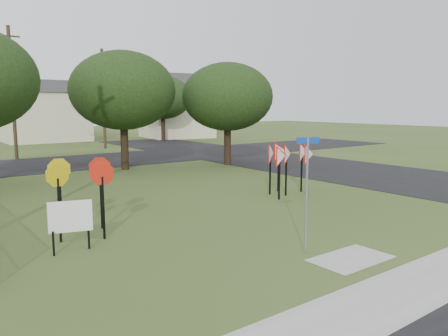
# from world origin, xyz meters

# --- Properties ---
(ground) EXTENTS (140.00, 140.00, 0.00)m
(ground) POSITION_xyz_m (0.00, 0.00, 0.00)
(ground) COLOR #344A1B
(sidewalk) EXTENTS (30.00, 1.60, 0.02)m
(sidewalk) POSITION_xyz_m (0.00, -4.20, 0.01)
(sidewalk) COLOR gray
(sidewalk) RESTS_ON ground
(street_right) EXTENTS (8.00, 50.00, 0.02)m
(street_right) POSITION_xyz_m (12.00, 10.00, 0.01)
(street_right) COLOR black
(street_right) RESTS_ON ground
(street_far) EXTENTS (60.00, 8.00, 0.02)m
(street_far) POSITION_xyz_m (0.00, 20.00, 0.01)
(street_far) COLOR black
(street_far) RESTS_ON ground
(curb_pad) EXTENTS (2.00, 1.20, 0.02)m
(curb_pad) POSITION_xyz_m (0.00, -2.40, 0.01)
(curb_pad) COLOR gray
(curb_pad) RESTS_ON ground
(street_name_sign) EXTENTS (0.56, 0.26, 2.92)m
(street_name_sign) POSITION_xyz_m (-0.52, -1.39, 1.68)
(street_name_sign) COLOR gray
(street_name_sign) RESTS_ON ground
(stop_sign_cluster) EXTENTS (2.08, 1.70, 2.19)m
(stop_sign_cluster) POSITION_xyz_m (-4.51, 3.51, 1.64)
(stop_sign_cluster) COLOR black
(stop_sign_cluster) RESTS_ON ground
(yield_sign_cluster) EXTENTS (2.81, 1.60, 2.21)m
(yield_sign_cluster) POSITION_xyz_m (4.30, 4.06, 1.63)
(yield_sign_cluster) COLOR black
(yield_sign_cluster) RESTS_ON ground
(info_board) EXTENTS (1.03, 0.34, 1.33)m
(info_board) POSITION_xyz_m (-5.24, 2.18, 0.89)
(info_board) COLOR black
(info_board) RESTS_ON ground
(far_pole_a) EXTENTS (1.40, 0.24, 9.00)m
(far_pole_a) POSITION_xyz_m (-2.00, 24.00, 4.60)
(far_pole_a) COLOR #43331F
(far_pole_a) RESTS_ON ground
(far_pole_b) EXTENTS (1.40, 0.24, 8.50)m
(far_pole_b) POSITION_xyz_m (6.00, 28.00, 4.35)
(far_pole_b) COLOR #43331F
(far_pole_b) RESTS_ON ground
(house_mid) EXTENTS (8.40, 8.40, 6.20)m
(house_mid) POSITION_xyz_m (4.00, 40.00, 3.15)
(house_mid) COLOR #EBE8BD
(house_mid) RESTS_ON ground
(house_right) EXTENTS (8.30, 8.30, 7.20)m
(house_right) POSITION_xyz_m (18.00, 36.00, 3.65)
(house_right) COLOR #EBE8BD
(house_right) RESTS_ON ground
(tree_near_mid) EXTENTS (6.00, 6.00, 6.80)m
(tree_near_mid) POSITION_xyz_m (2.00, 15.00, 4.54)
(tree_near_mid) COLOR black
(tree_near_mid) RESTS_ON ground
(tree_near_right) EXTENTS (5.60, 5.60, 6.33)m
(tree_near_right) POSITION_xyz_m (8.00, 13.00, 4.22)
(tree_near_right) COLOR black
(tree_near_right) RESTS_ON ground
(tree_far_right) EXTENTS (6.00, 6.00, 6.80)m
(tree_far_right) POSITION_xyz_m (14.00, 32.00, 4.54)
(tree_far_right) COLOR black
(tree_far_right) RESTS_ON ground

